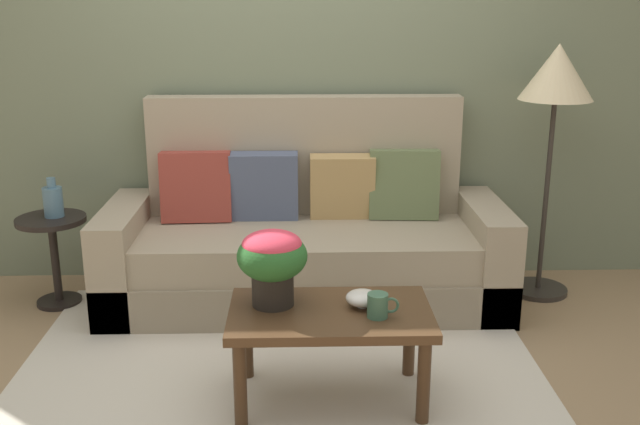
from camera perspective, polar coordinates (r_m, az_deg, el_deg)
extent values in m
plane|color=#997A56|center=(3.75, -3.09, -10.92)|extent=(14.00, 14.00, 0.00)
cube|color=slate|center=(4.52, -3.00, 11.75)|extent=(6.40, 0.12, 2.70)
cube|color=beige|center=(3.74, -3.09, -10.87)|extent=(2.50, 1.67, 0.01)
cube|color=gray|center=(4.28, -1.12, -5.44)|extent=(2.29, 0.86, 0.25)
cube|color=gray|center=(4.19, -1.14, -2.69)|extent=(1.87, 0.77, 0.20)
cube|color=gray|center=(4.45, -1.21, 3.09)|extent=(1.87, 0.15, 0.94)
cube|color=gray|center=(4.34, -15.00, -3.33)|extent=(0.21, 0.86, 0.59)
cube|color=gray|center=(4.36, 12.68, -3.10)|extent=(0.21, 0.86, 0.59)
cube|color=#607047|center=(4.36, 6.56, 2.21)|extent=(0.42, 0.18, 0.42)
cube|color=#4C5670|center=(4.32, -4.37, 2.06)|extent=(0.40, 0.15, 0.40)
cube|color=#93382D|center=(4.35, -9.63, 2.03)|extent=(0.42, 0.21, 0.42)
cube|color=tan|center=(4.33, 1.75, 2.02)|extent=(0.38, 0.16, 0.39)
cylinder|color=#442D1B|center=(3.10, -6.25, -13.20)|extent=(0.06, 0.06, 0.39)
cylinder|color=#442D1B|center=(3.13, 8.09, -12.95)|extent=(0.06, 0.06, 0.39)
cylinder|color=#442D1B|center=(3.45, -5.73, -9.87)|extent=(0.06, 0.06, 0.39)
cylinder|color=#442D1B|center=(3.48, 6.99, -9.69)|extent=(0.06, 0.06, 0.39)
cube|color=#4C331E|center=(3.17, 0.81, -7.96)|extent=(0.87, 0.52, 0.04)
cylinder|color=black|center=(4.57, -19.65, -6.54)|extent=(0.25, 0.25, 0.03)
cylinder|color=black|center=(4.48, -19.96, -3.61)|extent=(0.05, 0.05, 0.47)
cylinder|color=black|center=(4.40, -20.27, -0.54)|extent=(0.39, 0.39, 0.03)
cylinder|color=#2D2823|center=(4.66, 16.62, -5.76)|extent=(0.35, 0.35, 0.03)
cylinder|color=#2D2823|center=(4.48, 17.23, 1.17)|extent=(0.03, 0.03, 1.14)
cone|color=beige|center=(4.35, 18.04, 10.41)|extent=(0.41, 0.41, 0.31)
cylinder|color=black|center=(3.19, -3.71, -5.89)|extent=(0.18, 0.18, 0.16)
ellipsoid|color=#286028|center=(3.14, -3.76, -3.42)|extent=(0.30, 0.30, 0.21)
ellipsoid|color=#DB384C|center=(3.12, -3.78, -2.51)|extent=(0.26, 0.26, 0.12)
cylinder|color=#3D664C|center=(3.09, 4.52, -7.25)|extent=(0.09, 0.09, 0.10)
torus|color=#3D664C|center=(3.09, 5.56, -7.23)|extent=(0.07, 0.01, 0.07)
cylinder|color=silver|center=(3.20, 3.33, -7.17)|extent=(0.05, 0.05, 0.02)
ellipsoid|color=silver|center=(3.19, 3.34, -6.67)|extent=(0.15, 0.15, 0.07)
cylinder|color=slate|center=(4.39, -20.11, 0.77)|extent=(0.11, 0.11, 0.17)
cylinder|color=slate|center=(4.36, -20.25, 2.20)|extent=(0.05, 0.05, 0.06)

